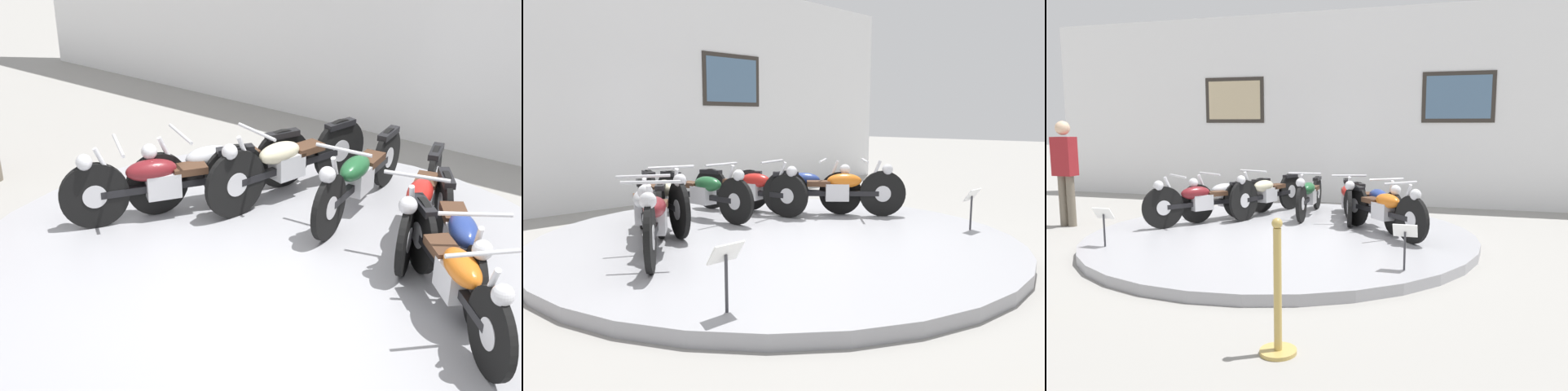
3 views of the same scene
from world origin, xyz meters
The scene contains 14 objects.
ground_plane centered at (0.00, 0.00, 0.00)m, with size 60.00×60.00×0.00m, color gray.
display_platform centered at (0.00, 0.00, 0.06)m, with size 5.52×5.52×0.13m, color #99999E.
back_wall centered at (0.00, 3.83, 2.02)m, with size 14.00×0.22×4.03m.
motorcycle_maroon centered at (-1.43, 0.25, 0.51)m, with size 1.20×1.65×0.80m.
motorcycle_silver centered at (-1.23, 0.84, 0.50)m, with size 0.95×1.78×0.79m.
motorcycle_cream centered at (-0.71, 1.27, 0.52)m, with size 0.69×1.96×0.81m.
motorcycle_green centered at (0.00, 1.43, 0.50)m, with size 0.54×1.96×0.78m.
motorcycle_red centered at (0.71, 1.27, 0.50)m, with size 0.63×1.91×0.78m.
motorcycle_blue centered at (1.24, 0.84, 0.50)m, with size 1.08×1.69×0.78m.
motorcycle_orange centered at (1.43, 0.26, 0.51)m, with size 1.42×1.47×0.80m.
info_placard_front_left centered at (-1.90, -1.47, 0.49)m, with size 0.26×0.11×0.51m.
info_placard_front_centre centered at (1.90, -1.47, 0.49)m, with size 0.26×0.11×0.51m.
visitor_standing centered at (-3.78, 0.01, 0.99)m, with size 0.36×0.23×1.74m.
stanchion_post_right_of_entry centered at (1.18, -3.51, 0.34)m, with size 0.28×0.28×1.02m.
Camera 3 is at (2.39, -6.88, 1.69)m, focal length 35.00 mm.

